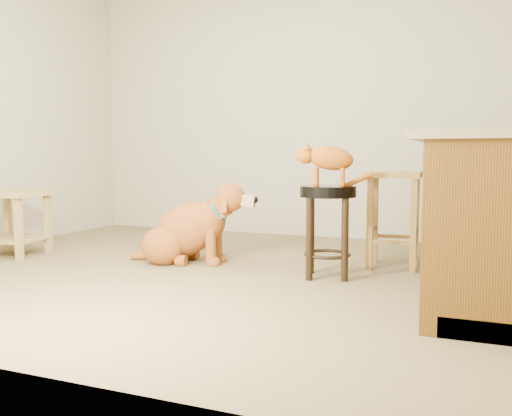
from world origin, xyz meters
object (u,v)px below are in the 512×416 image
at_px(wood_stool, 393,218).
at_px(tabby_kitten, 326,159).
at_px(side_table, 12,213).
at_px(golden_retriever, 189,231).
at_px(padded_stool, 328,213).

xyz_separation_m(wood_stool, tabby_kitten, (-0.37, -0.53, 0.43)).
relative_size(wood_stool, side_table, 1.19).
height_order(side_table, tabby_kitten, tabby_kitten).
bearing_deg(tabby_kitten, side_table, 169.16).
height_order(golden_retriever, tabby_kitten, tabby_kitten).
height_order(wood_stool, golden_retriever, wood_stool).
xyz_separation_m(wood_stool, side_table, (-3.00, -0.70, -0.01)).
relative_size(wood_stool, golden_retriever, 0.68).
relative_size(side_table, golden_retriever, 0.57).
bearing_deg(side_table, tabby_kitten, 3.71).
relative_size(padded_stool, side_table, 1.05).
bearing_deg(golden_retriever, side_table, -179.41).
bearing_deg(tabby_kitten, padded_stool, -5.72).
relative_size(padded_stool, wood_stool, 0.89).
bearing_deg(padded_stool, golden_retriever, 174.97).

